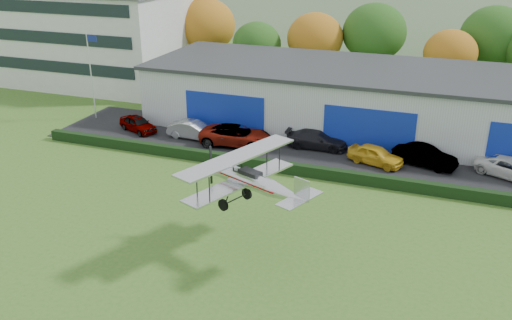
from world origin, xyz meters
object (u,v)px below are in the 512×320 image
(car_0, at_px, (138,124))
(office_block, at_px, (100,34))
(biplane, at_px, (251,179))
(car_2, at_px, (236,136))
(car_3, at_px, (317,139))
(hangar, at_px, (381,100))
(car_5, at_px, (425,156))
(car_1, at_px, (194,130))
(car_4, at_px, (376,155))
(car_6, at_px, (511,168))
(flagpole, at_px, (91,68))

(car_0, bearing_deg, office_block, 67.03)
(biplane, bearing_deg, car_2, 137.16)
(car_3, bearing_deg, hangar, -33.42)
(hangar, distance_m, car_5, 8.58)
(car_1, bearing_deg, hangar, -57.91)
(car_4, relative_size, biplane, 0.55)
(car_1, xyz_separation_m, car_5, (18.45, 0.62, 0.03))
(car_4, bearing_deg, car_6, -66.27)
(car_0, height_order, car_5, car_5)
(hangar, height_order, biplane, biplane)
(office_block, bearing_deg, car_4, -23.90)
(office_block, height_order, car_4, office_block)
(flagpole, height_order, car_2, flagpole)
(car_0, bearing_deg, biplane, -108.08)
(car_5, relative_size, biplane, 0.61)
(car_1, xyz_separation_m, car_2, (3.91, -0.23, 0.08))
(flagpole, height_order, car_6, flagpole)
(car_1, height_order, car_5, car_5)
(car_3, xyz_separation_m, car_4, (4.89, -1.68, -0.00))
(office_block, bearing_deg, car_3, -24.69)
(car_2, height_order, biplane, biplane)
(car_4, bearing_deg, car_0, 107.60)
(hangar, bearing_deg, car_3, -121.73)
(car_3, bearing_deg, biplane, -179.81)
(car_5, bearing_deg, biplane, 169.35)
(hangar, bearing_deg, car_6, -34.87)
(car_1, distance_m, biplane, 18.48)
(car_3, relative_size, biplane, 0.65)
(flagpole, xyz_separation_m, car_6, (35.12, -1.16, -4.07))
(car_0, xyz_separation_m, car_2, (9.21, -0.18, 0.14))
(car_1, distance_m, car_5, 18.46)
(office_block, relative_size, biplane, 2.72)
(office_block, xyz_separation_m, car_5, (37.39, -14.15, -4.41))
(office_block, xyz_separation_m, car_4, (33.96, -15.05, -4.46))
(car_5, distance_m, biplane, 17.52)
(car_1, relative_size, car_5, 0.96)
(office_block, height_order, car_3, office_block)
(car_6, bearing_deg, car_0, 115.36)
(car_1, distance_m, car_6, 24.30)
(hangar, relative_size, car_5, 8.85)
(car_1, relative_size, car_6, 0.93)
(flagpole, distance_m, car_2, 15.38)
(office_block, distance_m, car_4, 37.42)
(car_4, bearing_deg, car_3, 89.23)
(biplane, bearing_deg, office_block, 157.27)
(car_5, relative_size, car_6, 0.96)
(car_2, bearing_deg, car_3, -81.41)
(flagpole, relative_size, car_0, 2.03)
(car_6, bearing_deg, car_5, 114.04)
(car_0, bearing_deg, car_2, -66.69)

